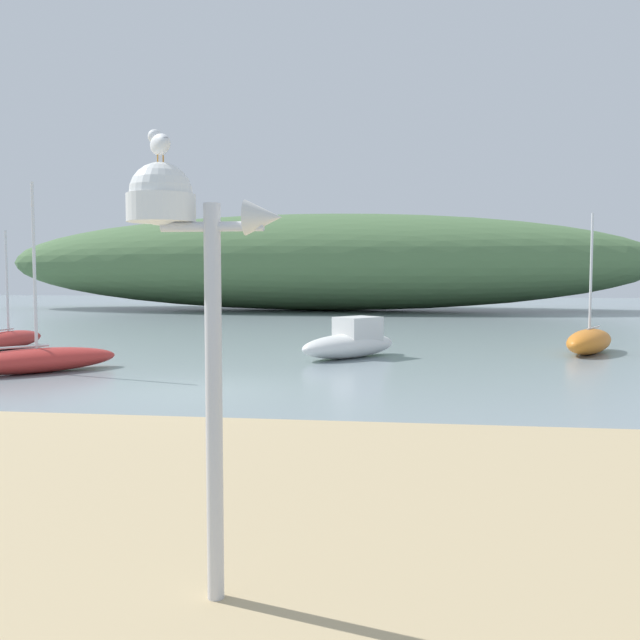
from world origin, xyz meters
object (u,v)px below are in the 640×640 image
Objects in this scene: mast_structure at (182,245)px; seagull_on_radar at (159,143)px; sailboat_far_left at (9,339)px; sailboat_centre_water at (589,341)px; sailboat_near_shore at (37,360)px; motorboat_inner_mooring at (351,342)px.

seagull_on_radar reaches higher than mast_structure.
sailboat_far_left is (-11.66, 16.62, -3.13)m from seagull_on_radar.
sailboat_far_left is at bearing 125.39° from mast_structure.
seagull_on_radar is 20.54m from sailboat_far_left.
mast_structure is 0.70× the size of sailboat_centre_water.
mast_structure is 14.21m from sailboat_near_shore.
mast_structure is 0.89× the size of motorboat_inner_mooring.
sailboat_far_left is at bearing 175.60° from motorboat_inner_mooring.
seagull_on_radar is 16.00m from motorboat_inner_mooring.
mast_structure is at bearing -112.27° from sailboat_centre_water.
sailboat_centre_water is 16.32m from sailboat_near_shore.
sailboat_centre_water is at bearing 67.73° from mast_structure.
motorboat_inner_mooring is (11.67, -0.90, 0.15)m from sailboat_far_left.
motorboat_inner_mooring is at bearing 90.52° from mast_structure.
sailboat_near_shore reaches higher than sailboat_centre_water.
sailboat_centre_water is 1.26× the size of motorboat_inner_mooring.
sailboat_near_shore reaches higher than motorboat_inner_mooring.
sailboat_near_shore reaches higher than seagull_on_radar.
sailboat_centre_water is at bearing 67.28° from seagull_on_radar.
sailboat_near_shore reaches higher than mast_structure.
sailboat_centre_water is at bearing 22.07° from sailboat_near_shore.
sailboat_near_shore is at bearing -151.78° from motorboat_inner_mooring.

